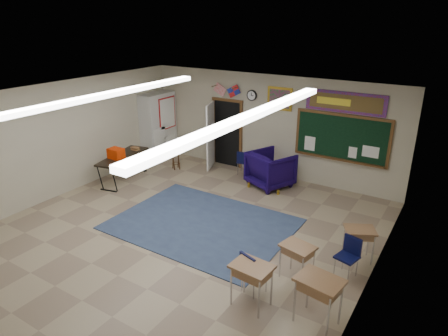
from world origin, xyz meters
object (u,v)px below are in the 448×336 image
Objects in this scene: folding_table at (124,167)px; wooden_stool at (176,160)px; wingback_armchair at (271,169)px; student_desk_front_left at (297,260)px; student_desk_front_right at (358,243)px.

wooden_stool is at bearing 52.90° from folding_table.
wingback_armchair reaches higher than wooden_stool.
wooden_stool is at bearing 30.60° from wingback_armchair.
wingback_armchair is 0.56× the size of folding_table.
student_desk_front_left is at bearing -30.82° from wooden_stool.
wooden_stool is (-5.41, 3.23, -0.11)m from student_desk_front_left.
student_desk_front_right is at bearing 70.15° from student_desk_front_left.
student_desk_front_left is at bearing 145.78° from wingback_armchair.
wooden_stool is at bearing 162.10° from student_desk_front_left.
student_desk_front_left reaches higher than wooden_stool.
student_desk_front_right is at bearing 165.37° from wingback_armchair.
wingback_armchair is 4.31m from student_desk_front_left.
wingback_armchair is at bearing 114.16° from student_desk_front_right.
folding_table is 3.58× the size of wooden_stool.
wingback_armchair is 4.27m from folding_table.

